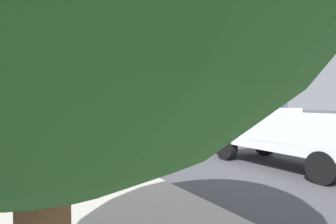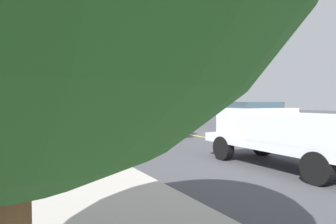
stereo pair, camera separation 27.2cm
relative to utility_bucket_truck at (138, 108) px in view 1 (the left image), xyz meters
name	(u,v)px [view 1 (the left image)]	position (x,y,z in m)	size (l,w,h in m)	color
ground	(182,133)	(-1.80, -2.27, -1.63)	(120.00, 120.00, 0.00)	#47474C
sidewalk_far_side	(39,141)	(-0.91, 6.35, -1.57)	(60.00, 3.60, 0.12)	#B2ADA3
lane_centre_stripe	(182,133)	(-1.80, -2.27, -1.62)	(50.00, 0.16, 0.01)	yellow
utility_bucket_truck	(138,108)	(0.00, 0.00, 0.00)	(8.41, 3.33, 7.62)	silver
service_pickup_truck	(289,132)	(-11.86, 1.20, -0.51)	(5.79, 2.66, 2.06)	white
passing_minivan	(148,113)	(8.24, -5.69, -0.65)	(4.97, 2.38, 1.69)	maroon
traffic_cone_mid_front	(266,143)	(-9.53, -0.73, -1.29)	(0.40, 0.40, 0.69)	black
traffic_cone_mid_rear	(182,128)	(-2.16, -1.98, -1.25)	(0.40, 0.40, 0.76)	black
traffic_cone_trailing	(138,123)	(3.97, -2.18, -1.26)	(0.40, 0.40, 0.75)	black
traffic_signal_mast	(49,44)	(2.68, 4.96, 4.09)	(5.63, 0.95, 7.89)	gray
street_tree_right	(9,72)	(9.39, 6.43, 2.83)	(4.45, 4.45, 6.69)	brown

